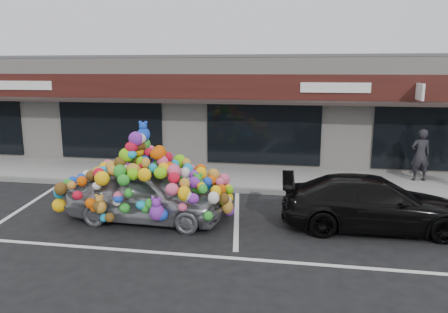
# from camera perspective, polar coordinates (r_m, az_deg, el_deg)

# --- Properties ---
(ground) EXTENTS (90.00, 90.00, 0.00)m
(ground) POSITION_cam_1_polar(r_m,az_deg,el_deg) (12.01, -11.94, -7.30)
(ground) COLOR black
(ground) RESTS_ON ground
(shop_building) EXTENTS (24.00, 7.20, 4.31)m
(shop_building) POSITION_cam_1_polar(r_m,az_deg,el_deg) (19.53, -2.90, 6.59)
(shop_building) COLOR beige
(shop_building) RESTS_ON ground
(sidewalk) EXTENTS (26.00, 3.00, 0.15)m
(sidewalk) POSITION_cam_1_polar(r_m,az_deg,el_deg) (15.61, -6.48, -2.47)
(sidewalk) COLOR gray
(sidewalk) RESTS_ON ground
(kerb) EXTENTS (26.00, 0.18, 0.16)m
(kerb) POSITION_cam_1_polar(r_m,az_deg,el_deg) (14.23, -8.20, -3.89)
(kerb) COLOR slate
(kerb) RESTS_ON ground
(parking_stripe_left) EXTENTS (0.73, 4.37, 0.01)m
(parking_stripe_left) POSITION_cam_1_polar(r_m,az_deg,el_deg) (13.66, -24.23, -5.76)
(parking_stripe_left) COLOR silver
(parking_stripe_left) RESTS_ON ground
(parking_stripe_mid) EXTENTS (0.73, 4.37, 0.01)m
(parking_stripe_mid) POSITION_cam_1_polar(r_m,az_deg,el_deg) (11.48, 1.65, -7.91)
(parking_stripe_mid) COLOR silver
(parking_stripe_mid) RESTS_ON ground
(lane_line) EXTENTS (14.00, 0.12, 0.01)m
(lane_line) POSITION_cam_1_polar(r_m,az_deg,el_deg) (9.36, -5.64, -12.58)
(lane_line) COLOR silver
(lane_line) RESTS_ON ground
(toy_car) EXTENTS (2.90, 4.33, 2.48)m
(toy_car) POSITION_cam_1_polar(r_m,az_deg,el_deg) (11.18, -10.15, -4.12)
(toy_car) COLOR #ACB3B7
(toy_car) RESTS_ON ground
(black_sedan) EXTENTS (1.97, 4.46, 1.27)m
(black_sedan) POSITION_cam_1_polar(r_m,az_deg,el_deg) (11.10, 18.96, -5.80)
(black_sedan) COLOR black
(black_sedan) RESTS_ON ground
(pedestrian_a) EXTENTS (0.68, 0.50, 1.73)m
(pedestrian_a) POSITION_cam_1_polar(r_m,az_deg,el_deg) (15.74, 24.26, 0.19)
(pedestrian_a) COLOR #232429
(pedestrian_a) RESTS_ON sidewalk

